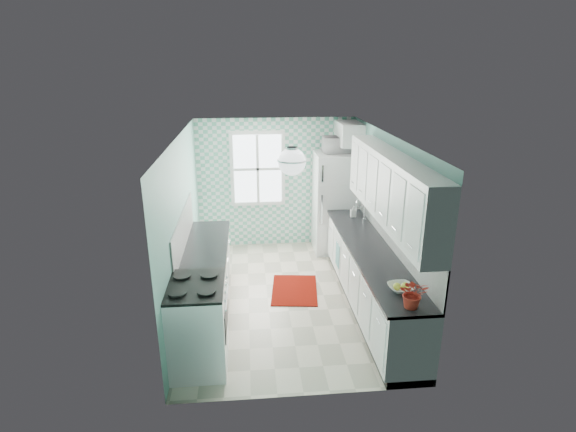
{
  "coord_description": "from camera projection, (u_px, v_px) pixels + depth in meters",
  "views": [
    {
      "loc": [
        -0.55,
        -6.19,
        3.49
      ],
      "look_at": [
        0.05,
        0.25,
        1.25
      ],
      "focal_mm": 28.0,
      "sensor_mm": 36.0,
      "label": 1
    }
  ],
  "objects": [
    {
      "name": "window",
      "position": [
        258.0,
        169.0,
        8.51
      ],
      "size": [
        1.04,
        0.05,
        1.44
      ],
      "color": "white",
      "rests_on": "wall_back"
    },
    {
      "name": "accent_wall",
      "position": [
        276.0,
        183.0,
        8.66
      ],
      "size": [
        3.0,
        0.01,
        2.5
      ],
      "primitive_type": "cube",
      "color": "#62B89C",
      "rests_on": "wall_back"
    },
    {
      "name": "countertop_left",
      "position": [
        206.0,
        247.0,
        6.54
      ],
      "size": [
        0.63,
        2.15,
        0.04
      ],
      "primitive_type": "cube",
      "color": "black",
      "rests_on": "base_cabinets_left"
    },
    {
      "name": "upper_cabinets_right",
      "position": [
        390.0,
        188.0,
        5.94
      ],
      "size": [
        0.33,
        3.2,
        0.9
      ],
      "primitive_type": "cube",
      "color": "white",
      "rests_on": "wall_right"
    },
    {
      "name": "fruit_bowl",
      "position": [
        401.0,
        288.0,
        5.25
      ],
      "size": [
        0.33,
        0.33,
        0.07
      ],
      "primitive_type": "imported",
      "rotation": [
        0.0,
        0.0,
        0.12
      ],
      "color": "white",
      "rests_on": "countertop_right"
    },
    {
      "name": "wall_right",
      "position": [
        386.0,
        218.0,
        6.74
      ],
      "size": [
        0.02,
        4.4,
        2.5
      ],
      "primitive_type": "cube",
      "color": "#75B5A8",
      "rests_on": "floor"
    },
    {
      "name": "wall_front",
      "position": [
        306.0,
        296.0,
        4.53
      ],
      "size": [
        3.0,
        0.02,
        2.5
      ],
      "primitive_type": "cube",
      "color": "#75B5A8",
      "rests_on": "floor"
    },
    {
      "name": "base_cabinets_right",
      "position": [
        370.0,
        279.0,
        6.6
      ],
      "size": [
        0.6,
        3.6,
        0.9
      ],
      "primitive_type": "cube",
      "color": "white",
      "rests_on": "floor"
    },
    {
      "name": "wall_left",
      "position": [
        182.0,
        225.0,
        6.47
      ],
      "size": [
        0.02,
        4.4,
        2.5
      ],
      "primitive_type": "cube",
      "color": "#75B5A8",
      "rests_on": "floor"
    },
    {
      "name": "backsplash_right",
      "position": [
        393.0,
        231.0,
        6.38
      ],
      "size": [
        0.02,
        3.6,
        0.51
      ],
      "primitive_type": "cube",
      "color": "white",
      "rests_on": "wall_right"
    },
    {
      "name": "soap_bottle",
      "position": [
        353.0,
        211.0,
        7.73
      ],
      "size": [
        0.09,
        0.09,
        0.19
      ],
      "primitive_type": "imported",
      "rotation": [
        0.0,
        0.0,
        0.03
      ],
      "color": "#A6BCC4",
      "rests_on": "countertop_right"
    },
    {
      "name": "stove",
      "position": [
        197.0,
        324.0,
        5.31
      ],
      "size": [
        0.69,
        0.87,
        1.05
      ],
      "rotation": [
        0.0,
        0.0,
        -0.03
      ],
      "color": "silver",
      "rests_on": "floor"
    },
    {
      "name": "potted_plant",
      "position": [
        413.0,
        293.0,
        4.85
      ],
      "size": [
        0.37,
        0.34,
        0.34
      ],
      "primitive_type": "imported",
      "rotation": [
        0.0,
        0.0,
        -0.25
      ],
      "color": "#BB1603",
      "rests_on": "countertop_right"
    },
    {
      "name": "wall_back",
      "position": [
        276.0,
        183.0,
        8.68
      ],
      "size": [
        3.0,
        0.02,
        2.5
      ],
      "primitive_type": "cube",
      "color": "#75B5A8",
      "rests_on": "floor"
    },
    {
      "name": "base_cabinets_left",
      "position": [
        207.0,
        276.0,
        6.69
      ],
      "size": [
        0.6,
        2.15,
        0.9
      ],
      "primitive_type": "cube",
      "color": "white",
      "rests_on": "floor"
    },
    {
      "name": "floor",
      "position": [
        286.0,
        297.0,
        7.02
      ],
      "size": [
        3.0,
        4.4,
        0.02
      ],
      "primitive_type": "cube",
      "color": "beige",
      "rests_on": "ground"
    },
    {
      "name": "ceiling_light",
      "position": [
        292.0,
        161.0,
        5.5
      ],
      "size": [
        0.34,
        0.34,
        0.35
      ],
      "color": "silver",
      "rests_on": "ceiling"
    },
    {
      "name": "dish_towel",
      "position": [
        338.0,
        255.0,
        7.35
      ],
      "size": [
        0.12,
        0.24,
        0.39
      ],
      "primitive_type": "cube",
      "rotation": [
        0.0,
        0.0,
        0.43
      ],
      "color": "teal",
      "rests_on": "base_cabinets_right"
    },
    {
      "name": "countertop_right",
      "position": [
        371.0,
        250.0,
        6.44
      ],
      "size": [
        0.63,
        3.6,
        0.04
      ],
      "primitive_type": "cube",
      "color": "black",
      "rests_on": "base_cabinets_right"
    },
    {
      "name": "microwave",
      "position": [
        338.0,
        145.0,
        8.14
      ],
      "size": [
        0.55,
        0.39,
        0.3
      ],
      "primitive_type": "imported",
      "rotation": [
        0.0,
        0.0,
        3.19
      ],
      "color": "white",
      "rests_on": "fridge"
    },
    {
      "name": "sink",
      "position": [
        354.0,
        222.0,
        7.52
      ],
      "size": [
        0.49,
        0.41,
        0.53
      ],
      "rotation": [
        0.0,
        0.0,
        0.05
      ],
      "color": "silver",
      "rests_on": "countertop_right"
    },
    {
      "name": "fridge",
      "position": [
        336.0,
        202.0,
        8.5
      ],
      "size": [
        0.83,
        0.82,
        1.9
      ],
      "rotation": [
        0.0,
        0.0,
        0.05
      ],
      "color": "silver",
      "rests_on": "floor"
    },
    {
      "name": "upper_cabinet_fridge",
      "position": [
        349.0,
        133.0,
        8.11
      ],
      "size": [
        0.4,
        0.74,
        0.4
      ],
      "primitive_type": "cube",
      "color": "white",
      "rests_on": "wall_right"
    },
    {
      "name": "backsplash_left",
      "position": [
        183.0,
        230.0,
        6.42
      ],
      "size": [
        0.02,
        2.15,
        0.51
      ],
      "primitive_type": "cube",
      "color": "white",
      "rests_on": "wall_left"
    },
    {
      "name": "ceiling",
      "position": [
        286.0,
        136.0,
        6.19
      ],
      "size": [
        3.0,
        4.4,
        0.02
      ],
      "primitive_type": "cube",
      "color": "white",
      "rests_on": "wall_back"
    },
    {
      "name": "rug",
      "position": [
        294.0,
        290.0,
        7.21
      ],
      "size": [
        0.82,
        1.09,
        0.02
      ],
      "primitive_type": "cube",
      "rotation": [
        0.0,
        0.0,
        -0.12
      ],
      "color": "maroon",
      "rests_on": "floor"
    }
  ]
}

